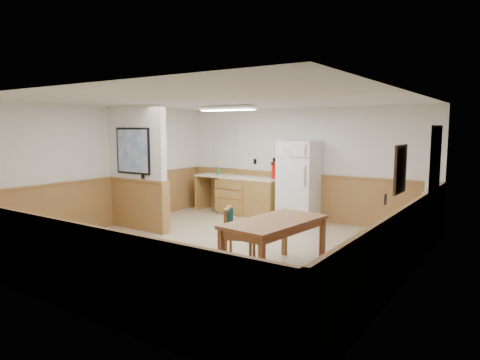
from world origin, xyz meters
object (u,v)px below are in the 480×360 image
Objects in this scene: dining_table at (275,227)px; refrigerator at (299,182)px; soap_bottle at (218,171)px; dining_bench at (377,267)px; fire_extinguisher at (274,170)px; dining_chair at (235,231)px.

refrigerator is at bearing 116.88° from dining_table.
dining_table is at bearing -43.06° from soap_bottle.
dining_table is 1.10× the size of dining_bench.
refrigerator reaches higher than fire_extinguisher.
dining_chair is at bearing -49.50° from soap_bottle.
soap_bottle is (-4.91, 3.24, 0.65)m from dining_bench.
refrigerator is at bearing -2.11° from soap_bottle.
refrigerator is at bearing 74.37° from dining_chair.
dining_bench is at bearing -51.15° from refrigerator.
refrigerator is 9.20× the size of soap_bottle.
refrigerator is 1.04× the size of dining_table.
dining_table reaches higher than dining_bench.
soap_bottle reaches higher than dining_chair.
dining_table is 3.55× the size of fire_extinguisher.
refrigerator is 1.14× the size of dining_bench.
dining_chair is 3.45m from fire_extinguisher.
fire_extinguisher is (-0.67, 0.09, 0.22)m from refrigerator.
dining_table is 0.73m from dining_chair.
fire_extinguisher is at bearing 85.39° from dining_chair.
refrigerator reaches higher than dining_table.
dining_bench is 1.84× the size of dining_chair.
dining_table is at bearing -83.00° from fire_extinguisher.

